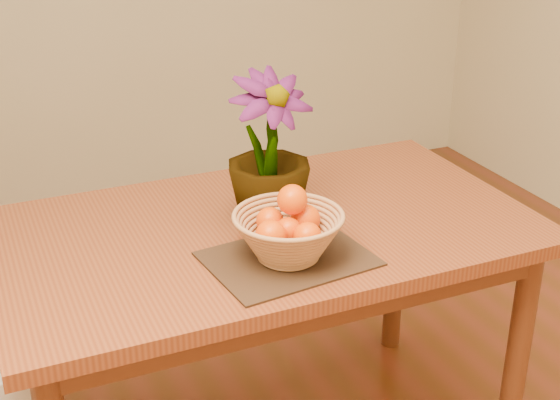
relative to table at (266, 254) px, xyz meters
name	(u,v)px	position (x,y,z in m)	size (l,w,h in m)	color
table	(266,254)	(0.00, 0.00, 0.00)	(1.40, 0.80, 0.75)	brown
placemat	(288,259)	(-0.03, -0.20, 0.09)	(0.38, 0.28, 0.01)	#342013
wicker_basket	(288,238)	(-0.03, -0.20, 0.15)	(0.27, 0.27, 0.11)	#B3764A
orange_pile	(289,222)	(-0.02, -0.20, 0.18)	(0.18, 0.18, 0.13)	#FF4704
potted_plant	(269,150)	(0.02, 0.02, 0.29)	(0.22, 0.22, 0.39)	#144815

